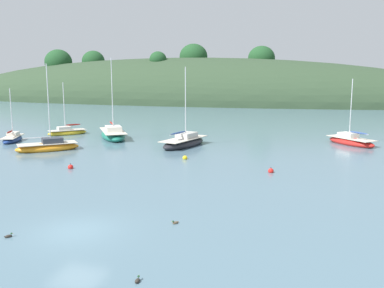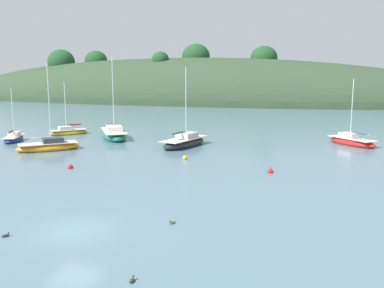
{
  "view_description": "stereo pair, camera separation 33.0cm",
  "coord_description": "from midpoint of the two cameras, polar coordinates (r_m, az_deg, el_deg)",
  "views": [
    {
      "loc": [
        11.31,
        -17.7,
        7.79
      ],
      "look_at": [
        0.0,
        20.0,
        1.2
      ],
      "focal_mm": 39.97,
      "sensor_mm": 36.0,
      "label": 1
    },
    {
      "loc": [
        11.63,
        -17.61,
        7.79
      ],
      "look_at": [
        0.0,
        20.0,
        1.2
      ],
      "focal_mm": 39.97,
      "sensor_mm": 36.0,
      "label": 2
    }
  ],
  "objects": [
    {
      "name": "sailboat_orange_cutter",
      "position": [
        45.63,
        -18.85,
        -0.35
      ],
      "size": [
        5.97,
        5.78,
        8.9
      ],
      "color": "orange",
      "rests_on": "ground"
    },
    {
      "name": "sailboat_yellow_far",
      "position": [
        52.09,
        -10.67,
        1.25
      ],
      "size": [
        6.58,
        7.95,
        9.79
      ],
      "color": "#196B56",
      "rests_on": "ground"
    },
    {
      "name": "ground_plane",
      "position": [
        22.45,
        -15.57,
        -11.17
      ],
      "size": [
        400.0,
        400.0,
        0.0
      ],
      "primitive_type": "plane",
      "color": "slate"
    },
    {
      "name": "duck_lead",
      "position": [
        22.77,
        -23.67,
        -11.2
      ],
      "size": [
        0.34,
        0.39,
        0.24
      ],
      "color": "#2D2823",
      "rests_on": "ground"
    },
    {
      "name": "sailboat_cream_ketch",
      "position": [
        49.87,
        20.25,
        0.37
      ],
      "size": [
        5.68,
        5.84,
        7.35
      ],
      "color": "red",
      "rests_on": "ground"
    },
    {
      "name": "mooring_buoy_channel",
      "position": [
        34.32,
        10.21,
        -3.56
      ],
      "size": [
        0.44,
        0.44,
        0.54
      ],
      "color": "red",
      "rests_on": "ground"
    },
    {
      "name": "far_shoreline_hill",
      "position": [
        117.29,
        -1.53,
        5.76
      ],
      "size": [
        150.0,
        36.0,
        27.3
      ],
      "color": "#2D422B",
      "rests_on": "ground"
    },
    {
      "name": "sailboat_grey_yawl",
      "position": [
        53.22,
        -22.99,
        0.68
      ],
      "size": [
        3.38,
        5.11,
        6.22
      ],
      "color": "navy",
      "rests_on": "ground"
    },
    {
      "name": "sailboat_blue_center",
      "position": [
        45.7,
        -1.27,
        0.23
      ],
      "size": [
        4.1,
        7.42,
        8.65
      ],
      "color": "#232328",
      "rests_on": "ground"
    },
    {
      "name": "duck_lone_left",
      "position": [
        22.7,
        -2.67,
        -10.44
      ],
      "size": [
        0.35,
        0.38,
        0.24
      ],
      "color": "brown",
      "rests_on": "ground"
    },
    {
      "name": "duck_straggler",
      "position": [
        17.03,
        -7.86,
        -17.61
      ],
      "size": [
        0.22,
        0.43,
        0.24
      ],
      "color": "#2D2823",
      "rests_on": "ground"
    },
    {
      "name": "mooring_buoy_inner",
      "position": [
        36.55,
        -16.14,
        -2.99
      ],
      "size": [
        0.44,
        0.44,
        0.54
      ],
      "color": "red",
      "rests_on": "ground"
    },
    {
      "name": "sailboat_teal_outer",
      "position": [
        56.67,
        -16.5,
        1.55
      ],
      "size": [
        4.51,
        4.77,
        6.78
      ],
      "color": "gold",
      "rests_on": "ground"
    },
    {
      "name": "mooring_buoy_outer",
      "position": [
        38.92,
        -1.18,
        -1.86
      ],
      "size": [
        0.44,
        0.44,
        0.54
      ],
      "color": "yellow",
      "rests_on": "ground"
    }
  ]
}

